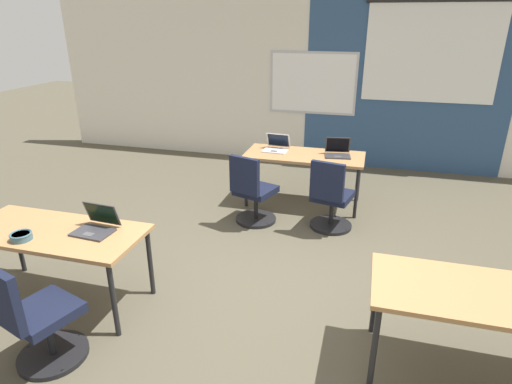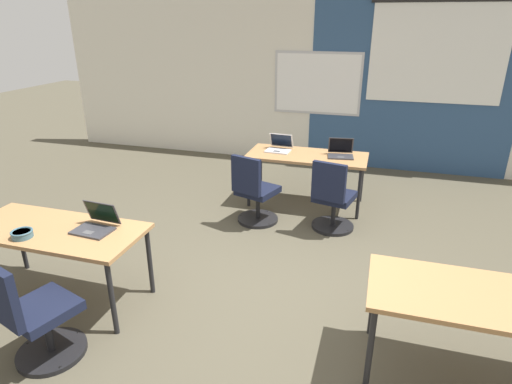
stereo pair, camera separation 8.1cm
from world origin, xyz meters
name	(u,v)px [view 2 (the right image)]	position (x,y,z in m)	size (l,w,h in m)	color
ground_plane	(263,292)	(0.00, 0.00, 0.00)	(24.00, 24.00, 0.00)	#4C4738
back_wall_assembly	(333,83)	(0.04, 4.20, 1.41)	(10.00, 0.27, 2.80)	silver
desk_near_left	(55,234)	(-1.75, -0.60, 0.66)	(1.60, 0.70, 0.72)	#A37547
desk_near_right	(491,305)	(1.75, -0.60, 0.66)	(1.60, 0.70, 0.72)	#A37547
desk_far_center	(307,159)	(0.00, 2.20, 0.66)	(1.60, 0.70, 0.72)	#A37547
laptop_far_right	(341,153)	(0.44, 2.26, 0.77)	(0.37, 0.33, 0.23)	#333338
chair_far_right	(332,202)	(0.45, 1.49, 0.38)	(0.53, 0.58, 0.92)	black
laptop_far_left	(279,147)	(-0.41, 2.28, 0.77)	(0.35, 0.34, 0.22)	silver
chair_far_left	(255,195)	(-0.51, 1.42, 0.38)	(0.55, 0.61, 0.92)	black
laptop_near_left_inner	(96,224)	(-1.37, -0.50, 0.77)	(0.35, 0.32, 0.23)	#333338
chair_near_left_inner	(35,319)	(-1.38, -1.32, 0.38)	(0.55, 0.60, 0.92)	black
snack_bowl	(22,234)	(-1.88, -0.81, 0.76)	(0.18, 0.18, 0.06)	#3D6070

